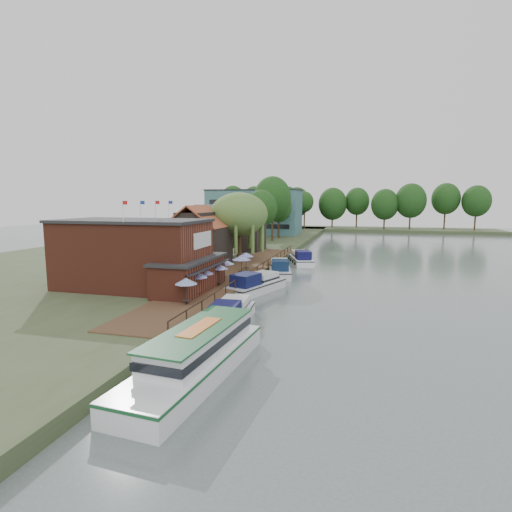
% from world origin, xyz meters
% --- Properties ---
extents(ground, '(260.00, 260.00, 0.00)m').
position_xyz_m(ground, '(0.00, 0.00, 0.00)').
color(ground, '#4F5C5B').
rests_on(ground, ground).
extents(land_bank, '(50.00, 140.00, 1.00)m').
position_xyz_m(land_bank, '(-30.00, 35.00, 0.50)').
color(land_bank, '#384728').
rests_on(land_bank, ground).
extents(quay_deck, '(6.00, 50.00, 0.10)m').
position_xyz_m(quay_deck, '(-8.00, 10.00, 1.05)').
color(quay_deck, '#47301E').
rests_on(quay_deck, land_bank).
extents(quay_rail, '(0.20, 49.00, 1.00)m').
position_xyz_m(quay_rail, '(-5.30, 10.50, 1.50)').
color(quay_rail, black).
rests_on(quay_rail, land_bank).
extents(pub, '(20.00, 11.00, 7.30)m').
position_xyz_m(pub, '(-14.00, -1.00, 4.65)').
color(pub, maroon).
rests_on(pub, land_bank).
extents(hotel_block, '(25.40, 12.40, 12.30)m').
position_xyz_m(hotel_block, '(-22.00, 70.00, 7.15)').
color(hotel_block, '#38666B').
rests_on(hotel_block, land_bank).
extents(cottage_a, '(8.60, 7.60, 8.50)m').
position_xyz_m(cottage_a, '(-15.00, 14.00, 5.25)').
color(cottage_a, black).
rests_on(cottage_a, land_bank).
extents(cottage_b, '(9.60, 8.60, 8.50)m').
position_xyz_m(cottage_b, '(-18.00, 24.00, 5.25)').
color(cottage_b, beige).
rests_on(cottage_b, land_bank).
extents(cottage_c, '(7.60, 7.60, 8.50)m').
position_xyz_m(cottage_c, '(-14.00, 33.00, 5.25)').
color(cottage_c, black).
rests_on(cottage_c, land_bank).
extents(willow, '(8.60, 8.60, 10.43)m').
position_xyz_m(willow, '(-10.50, 19.00, 6.21)').
color(willow, '#476B2D').
rests_on(willow, land_bank).
extents(umbrella_0, '(2.02, 2.02, 2.38)m').
position_xyz_m(umbrella_0, '(-7.41, -6.43, 2.29)').
color(umbrella_0, navy).
rests_on(umbrella_0, quay_deck).
extents(umbrella_1, '(2.05, 2.05, 2.38)m').
position_xyz_m(umbrella_1, '(-7.67, -3.35, 2.29)').
color(umbrella_1, navy).
rests_on(umbrella_1, quay_deck).
extents(umbrella_2, '(2.00, 2.00, 2.38)m').
position_xyz_m(umbrella_2, '(-7.76, -1.46, 2.29)').
color(umbrella_2, navy).
rests_on(umbrella_2, quay_deck).
extents(umbrella_3, '(2.10, 2.10, 2.38)m').
position_xyz_m(umbrella_3, '(-7.40, 1.74, 2.29)').
color(umbrella_3, navy).
rests_on(umbrella_3, quay_deck).
extents(umbrella_4, '(2.34, 2.34, 2.38)m').
position_xyz_m(umbrella_4, '(-7.90, 4.98, 2.29)').
color(umbrella_4, navy).
rests_on(umbrella_4, quay_deck).
extents(umbrella_5, '(2.43, 2.43, 2.38)m').
position_xyz_m(umbrella_5, '(-6.96, 8.65, 2.29)').
color(umbrella_5, navy).
rests_on(umbrella_5, quay_deck).
extents(umbrella_6, '(2.06, 2.06, 2.38)m').
position_xyz_m(umbrella_6, '(-7.26, 11.69, 2.29)').
color(umbrella_6, navy).
rests_on(umbrella_6, quay_deck).
extents(cruiser_0, '(3.85, 9.65, 2.27)m').
position_xyz_m(cruiser_0, '(-2.89, -7.71, 1.13)').
color(cruiser_0, silver).
rests_on(cruiser_0, ground).
extents(cruiser_1, '(6.30, 10.41, 2.40)m').
position_xyz_m(cruiser_1, '(-3.96, 4.22, 1.20)').
color(cruiser_1, silver).
rests_on(cruiser_1, ground).
extents(cruiser_2, '(5.37, 10.35, 2.40)m').
position_xyz_m(cruiser_2, '(-3.43, 14.99, 1.20)').
color(cruiser_2, silver).
rests_on(cruiser_2, ground).
extents(cruiser_3, '(6.15, 10.27, 2.36)m').
position_xyz_m(cruiser_3, '(-2.11, 25.73, 1.18)').
color(cruiser_3, white).
rests_on(cruiser_3, ground).
extents(tour_boat, '(4.74, 13.39, 2.87)m').
position_xyz_m(tour_boat, '(-1.72, -17.58, 1.43)').
color(tour_boat, silver).
rests_on(tour_boat, ground).
extents(swan, '(0.44, 0.44, 0.44)m').
position_xyz_m(swan, '(-4.50, -10.58, 0.22)').
color(swan, white).
rests_on(swan, ground).
extents(bank_tree_0, '(6.44, 6.44, 11.36)m').
position_xyz_m(bank_tree_0, '(-12.50, 40.26, 6.68)').
color(bank_tree_0, '#143811').
rests_on(bank_tree_0, land_bank).
extents(bank_tree_1, '(8.45, 8.45, 14.69)m').
position_xyz_m(bank_tree_1, '(-12.63, 51.08, 8.34)').
color(bank_tree_1, '#143811').
rests_on(bank_tree_1, land_bank).
extents(bank_tree_2, '(6.51, 6.51, 11.36)m').
position_xyz_m(bank_tree_2, '(-12.91, 59.48, 6.68)').
color(bank_tree_2, '#143811').
rests_on(bank_tree_2, land_bank).
extents(bank_tree_3, '(7.07, 7.07, 11.78)m').
position_xyz_m(bank_tree_3, '(-13.88, 78.42, 6.89)').
color(bank_tree_3, '#143811').
rests_on(bank_tree_3, land_bank).
extents(bank_tree_4, '(6.46, 6.46, 13.56)m').
position_xyz_m(bank_tree_4, '(-15.27, 84.64, 7.78)').
color(bank_tree_4, '#143811').
rests_on(bank_tree_4, land_bank).
extents(bank_tree_5, '(6.02, 6.02, 12.27)m').
position_xyz_m(bank_tree_5, '(-11.67, 95.72, 7.13)').
color(bank_tree_5, '#143811').
rests_on(bank_tree_5, land_bank).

